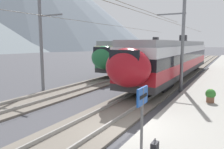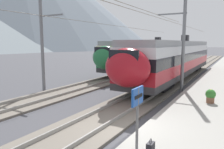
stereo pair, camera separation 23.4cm
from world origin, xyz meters
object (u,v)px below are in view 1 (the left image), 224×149
at_px(train_near_platform, 174,57).
at_px(handbag_near_sign, 155,147).
at_px(catenary_mast_mid, 181,33).
at_px(catenary_mast_far_side, 42,39).
at_px(platform_sign, 142,106).
at_px(potted_plant_platform_edge, 211,95).
at_px(train_far_track, 146,53).

xyz_separation_m(train_near_platform, handbag_near_sign, (-16.14, -3.30, -1.69)).
distance_m(train_near_platform, catenary_mast_mid, 6.17).
bearing_deg(catenary_mast_far_side, platform_sign, -121.08).
xyz_separation_m(catenary_mast_mid, potted_plant_platform_edge, (-3.64, -2.50, -3.56)).
xyz_separation_m(train_near_platform, potted_plant_platform_edge, (-9.16, -4.23, -1.42)).
bearing_deg(potted_plant_platform_edge, handbag_near_sign, 172.45).
xyz_separation_m(platform_sign, potted_plant_platform_edge, (7.44, -1.18, -1.09)).
bearing_deg(train_near_platform, potted_plant_platform_edge, -155.22).
distance_m(train_far_track, catenary_mast_far_side, 17.45).
distance_m(train_far_track, catenary_mast_mid, 14.59).
height_order(catenary_mast_mid, platform_sign, catenary_mast_mid).
bearing_deg(handbag_near_sign, train_far_track, 20.95).
distance_m(catenary_mast_mid, catenary_mast_far_side, 10.29).
height_order(train_far_track, platform_sign, train_far_track).
bearing_deg(train_near_platform, catenary_mast_far_side, 144.45).
xyz_separation_m(train_near_platform, catenary_mast_far_side, (-10.32, 7.37, 1.74)).
xyz_separation_m(train_near_platform, train_far_track, (6.95, 5.54, 0.00)).
height_order(train_far_track, handbag_near_sign, train_far_track).
bearing_deg(train_far_track, platform_sign, -159.97).
bearing_deg(train_far_track, train_near_platform, -141.45).
relative_size(train_near_platform, potted_plant_platform_edge, 30.65).
relative_size(train_far_track, catenary_mast_far_side, 0.50).
bearing_deg(catenary_mast_mid, train_far_track, 30.21).
distance_m(train_near_platform, potted_plant_platform_edge, 10.19).
bearing_deg(handbag_near_sign, catenary_mast_far_side, 61.39).
relative_size(catenary_mast_far_side, handbag_near_sign, 107.62).
bearing_deg(catenary_mast_mid, potted_plant_platform_edge, -145.48).
relative_size(train_near_platform, catenary_mast_mid, 0.49).
xyz_separation_m(train_near_platform, catenary_mast_mid, (-5.52, -1.73, 2.14)).
height_order(train_near_platform, handbag_near_sign, train_near_platform).
distance_m(catenary_mast_far_side, potted_plant_platform_edge, 12.08).
bearing_deg(handbag_near_sign, train_near_platform, 11.57).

